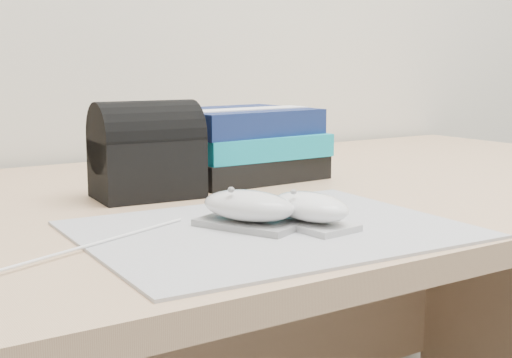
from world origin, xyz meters
TOP-DOWN VIEW (x-y plane):
  - desk at (0.00, 1.64)m, footprint 1.60×0.80m
  - mousepad at (-0.12, 1.35)m, footprint 0.41×0.33m
  - mouse_rear at (-0.14, 1.37)m, footprint 0.10×0.13m
  - mouse_front at (-0.09, 1.33)m, footprint 0.07×0.11m
  - usb_cable at (-0.30, 1.39)m, footprint 0.22×0.10m
  - book_stack at (0.04, 1.67)m, footprint 0.23×0.19m
  - pouch at (-0.15, 1.60)m, footprint 0.15×0.11m

SIDE VIEW (x-z plane):
  - desk at x=0.00m, z-range 0.13..0.86m
  - mousepad at x=-0.12m, z-range 0.73..0.73m
  - usb_cable at x=-0.30m, z-range 0.73..0.74m
  - mouse_front at x=-0.09m, z-range 0.73..0.77m
  - mouse_rear at x=-0.14m, z-range 0.73..0.78m
  - book_stack at x=0.04m, z-range 0.73..0.84m
  - pouch at x=-0.15m, z-range 0.73..0.86m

